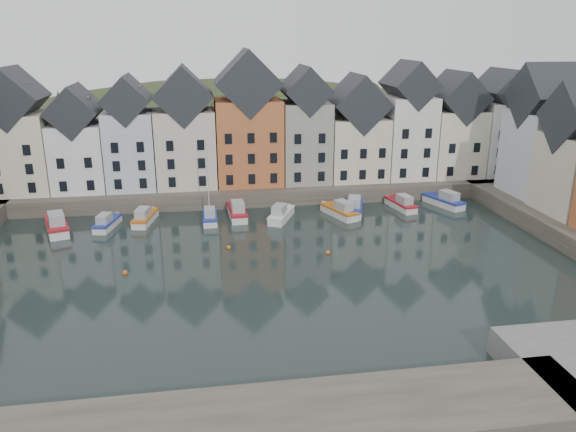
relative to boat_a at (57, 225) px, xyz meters
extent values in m
plane|color=black|center=(23.02, -16.47, -0.80)|extent=(260.00, 260.00, 0.00)
cube|color=#443A34|center=(23.02, 13.53, 0.20)|extent=(90.00, 16.00, 2.00)
ellipsoid|color=#28351A|center=(23.02, 39.53, -18.80)|extent=(153.60, 70.40, 64.00)
sphere|color=black|center=(9.08, 34.46, 7.90)|extent=(5.77, 5.77, 5.77)
sphere|color=black|center=(47.88, 44.28, 7.32)|extent=(5.27, 5.27, 5.27)
sphere|color=black|center=(54.84, 37.73, 7.08)|extent=(5.07, 5.07, 5.07)
sphere|color=black|center=(37.29, 38.72, 7.02)|extent=(5.01, 5.01, 5.01)
sphere|color=black|center=(-14.65, 40.14, 5.77)|extent=(3.94, 3.94, 3.94)
sphere|color=black|center=(51.35, 43.78, 7.25)|extent=(5.21, 5.21, 5.21)
sphere|color=black|center=(25.01, 42.17, 7.52)|extent=(5.45, 5.45, 5.45)
sphere|color=black|center=(60.82, 31.84, 6.41)|extent=(4.49, 4.49, 4.49)
cube|color=beige|center=(-6.15, 11.53, 6.24)|extent=(7.67, 8.00, 10.07)
cube|color=black|center=(-6.15, 11.53, 13.17)|extent=(7.67, 8.16, 7.67)
cube|color=white|center=(1.12, 11.53, 5.50)|extent=(6.56, 8.00, 8.61)
cube|color=black|center=(1.12, 11.53, 11.43)|extent=(6.56, 8.16, 6.56)
cube|color=silver|center=(7.65, 11.53, 6.21)|extent=(6.20, 8.00, 10.02)
cube|color=black|center=(7.65, 11.53, 12.75)|extent=(6.20, 8.16, 6.20)
cube|color=beige|center=(14.75, 11.53, 6.24)|extent=(7.70, 8.00, 10.08)
cube|color=black|center=(14.75, 11.53, 13.18)|extent=(7.70, 8.16, 7.70)
cube|color=#BD6436|center=(23.09, 11.53, 6.84)|extent=(8.69, 8.00, 11.28)
cube|color=black|center=(23.09, 11.53, 14.63)|extent=(8.69, 8.16, 8.69)
cube|color=gray|center=(30.80, 11.53, 6.59)|extent=(6.43, 8.00, 10.78)
cube|color=black|center=(30.80, 11.53, 13.57)|extent=(6.43, 8.16, 6.43)
cube|color=beige|center=(38.10, 11.53, 5.48)|extent=(7.88, 8.00, 8.56)
cube|color=black|center=(38.10, 11.53, 11.71)|extent=(7.88, 8.16, 7.88)
cube|color=white|center=(45.44, 11.53, 6.84)|extent=(6.50, 8.00, 11.27)
cube|color=black|center=(45.44, 11.53, 14.08)|extent=(6.50, 8.16, 6.50)
cube|color=beige|center=(52.45, 11.53, 5.86)|extent=(7.23, 8.00, 9.32)
cube|color=black|center=(52.45, 11.53, 12.31)|extent=(7.23, 8.16, 7.23)
cube|color=white|center=(59.30, 11.53, 6.36)|extent=(6.18, 8.00, 10.32)
cube|color=black|center=(59.30, 11.53, 13.05)|extent=(6.18, 8.16, 6.18)
cube|color=silver|center=(59.02, -0.21, 6.39)|extent=(7.47, 8.00, 10.38)
cube|color=black|center=(59.02, -0.21, 13.56)|extent=(7.62, 8.00, 8.00)
sphere|color=#BF6216|center=(19.02, -8.47, -0.65)|extent=(0.50, 0.50, 0.50)
sphere|color=#BF6216|center=(29.02, -11.47, -0.65)|extent=(0.50, 0.50, 0.50)
sphere|color=#BF6216|center=(9.02, -13.47, -0.65)|extent=(0.50, 0.50, 0.50)
cube|color=silver|center=(-0.07, 0.21, -0.40)|extent=(4.02, 7.16, 1.26)
cube|color=maroon|center=(-0.07, 0.21, 0.29)|extent=(4.17, 7.33, 0.29)
cube|color=#9CA0A3|center=(0.24, -0.77, 0.97)|extent=(2.35, 3.10, 1.37)
cube|color=silver|center=(5.48, 0.56, -0.49)|extent=(2.74, 5.48, 0.96)
cube|color=navy|center=(5.48, 0.56, 0.03)|extent=(2.85, 5.60, 0.22)
cube|color=#9CA0A3|center=(5.30, -0.20, 0.56)|extent=(1.67, 2.33, 1.05)
cube|color=silver|center=(9.68, 1.80, -0.47)|extent=(2.82, 5.88, 1.04)
cube|color=#BF6216|center=(9.68, 1.80, 0.10)|extent=(2.93, 6.01, 0.24)
cube|color=#9CA0A3|center=(9.51, 0.97, 0.66)|extent=(1.75, 2.48, 1.13)
cube|color=silver|center=(17.32, 1.02, -0.49)|extent=(1.61, 5.33, 0.98)
cube|color=navy|center=(17.32, 1.02, 0.04)|extent=(1.69, 5.43, 0.22)
cube|color=#9CA0A3|center=(17.32, 0.22, 0.58)|extent=(1.25, 2.13, 1.06)
cylinder|color=silver|center=(17.32, 1.55, 4.52)|extent=(0.12, 0.12, 9.76)
cube|color=silver|center=(20.69, 2.18, -0.44)|extent=(2.10, 6.31, 1.14)
cube|color=maroon|center=(20.69, 2.18, 0.19)|extent=(2.21, 6.44, 0.26)
cube|color=#9CA0A3|center=(20.73, 1.24, 0.81)|extent=(1.55, 2.55, 1.25)
cube|color=silver|center=(25.93, 0.33, -0.46)|extent=(3.99, 6.02, 1.07)
cube|color=silver|center=(25.93, 0.33, 0.12)|extent=(4.12, 6.16, 0.24)
cube|color=#9CA0A3|center=(25.57, -0.46, 0.70)|extent=(2.20, 2.68, 1.16)
cube|color=silver|center=(33.23, 0.60, -0.45)|extent=(3.74, 6.18, 1.09)
cube|color=#BF6216|center=(33.23, 0.60, 0.14)|extent=(3.87, 6.33, 0.25)
cube|color=#9CA0A3|center=(33.54, -0.23, 0.73)|extent=(2.13, 2.71, 1.19)
cube|color=silver|center=(35.44, 1.75, -0.43)|extent=(3.67, 6.66, 1.17)
cube|color=navy|center=(35.44, 1.75, 0.21)|extent=(3.81, 6.81, 0.27)
cube|color=#9CA0A3|center=(35.17, 0.83, 0.85)|extent=(2.16, 2.87, 1.28)
cube|color=silver|center=(41.81, 2.33, -0.47)|extent=(2.61, 5.81, 1.03)
cube|color=maroon|center=(41.81, 2.33, 0.09)|extent=(2.73, 5.93, 0.23)
cube|color=#9CA0A3|center=(41.95, 1.50, 0.65)|extent=(1.67, 2.43, 1.12)
cube|color=silver|center=(47.78, 2.66, -0.45)|extent=(3.84, 6.32, 1.11)
cube|color=navy|center=(47.78, 2.66, 0.16)|extent=(3.98, 6.47, 0.25)
cube|color=#9CA0A3|center=(48.11, 1.80, 0.77)|extent=(2.18, 2.77, 1.21)
camera|label=1|loc=(16.53, -63.73, 20.79)|focal=35.00mm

